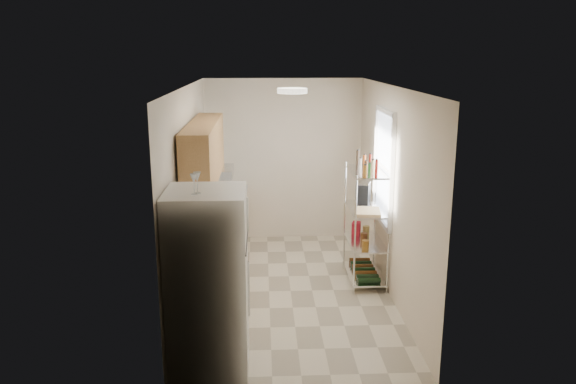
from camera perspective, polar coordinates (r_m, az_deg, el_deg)
The scene contains 16 objects.
room at distance 6.92m, azimuth 0.28°, elevation -0.13°, with size 2.52×4.42×2.62m.
counter_run at distance 7.60m, azimuth -6.87°, elevation -5.61°, with size 0.63×3.51×0.90m.
upper_cabinets at distance 6.94m, azimuth -8.52°, elevation 4.06°, with size 0.33×2.20×0.72m, color #B8834E.
range_hood at distance 7.79m, azimuth -7.44°, elevation 2.04°, with size 0.50×0.60×0.12m, color #B7BABC.
window at distance 7.37m, azimuth 9.71°, elevation 2.53°, with size 0.06×1.00×1.46m, color white.
bakers_rack at distance 7.37m, azimuth 7.98°, elevation -0.92°, with size 0.45×0.90×1.73m.
ceiling_dome at distance 6.42m, azimuth 0.43°, elevation 10.26°, with size 0.34×0.34×0.06m, color white.
refrigerator at distance 5.40m, azimuth -8.11°, elevation -9.05°, with size 0.73×0.73×1.78m, color white.
wine_glass_a at distance 4.97m, azimuth -9.53°, elevation 0.78°, with size 0.07×0.07×0.19m, color silver, non-canonical shape.
wine_glass_b at distance 5.00m, azimuth -9.20°, elevation 0.92°, with size 0.07×0.07×0.19m, color silver, non-canonical shape.
rice_cooker at distance 7.46m, azimuth -7.37°, elevation -1.53°, with size 0.26×0.26×0.21m, color white.
frying_pan_large at distance 7.66m, azimuth -7.51°, elevation -1.79°, with size 0.23×0.23×0.04m, color black.
frying_pan_small at distance 8.21m, azimuth -6.81°, elevation -0.69°, with size 0.20×0.20×0.04m, color black.
cutting_board at distance 7.21m, azimuth 8.14°, elevation -1.96°, with size 0.31×0.40×0.03m, color tan.
espresso_machine at distance 7.67m, azimuth 7.69°, elevation -0.01°, with size 0.16×0.24×0.27m, color black.
storage_bag at distance 7.77m, azimuth 6.94°, elevation -3.66°, with size 0.10×0.15×0.17m, color maroon.
Camera 1 is at (-0.35, -6.70, 2.99)m, focal length 35.00 mm.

